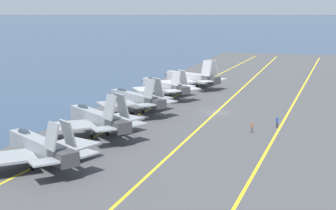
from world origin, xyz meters
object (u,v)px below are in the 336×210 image
at_px(parked_jet_nearest, 39,146).
at_px(parked_jet_second, 96,118).
at_px(parked_jet_third, 135,98).
at_px(crew_blue_vest, 277,121).
at_px(parked_jet_fifth, 190,77).
at_px(crew_brown_vest, 252,127).
at_px(parked_jet_fourth, 163,85).

height_order(parked_jet_nearest, parked_jet_second, parked_jet_second).
height_order(parked_jet_third, crew_blue_vest, parked_jet_third).
bearing_deg(parked_jet_fifth, crew_brown_vest, -152.83).
bearing_deg(parked_jet_fifth, parked_jet_third, 176.75).
bearing_deg(crew_blue_vest, parked_jet_fourth, 51.30).
bearing_deg(parked_jet_third, parked_jet_second, -178.67).
xyz_separation_m(parked_jet_fourth, crew_brown_vest, (-23.80, -21.07, -1.47)).
height_order(parked_jet_second, parked_jet_fifth, parked_jet_second).
height_order(parked_jet_third, crew_brown_vest, parked_jet_third).
bearing_deg(crew_blue_vest, crew_brown_vest, 145.18).
xyz_separation_m(parked_jet_fifth, crew_brown_vest, (-37.41, -19.20, -1.39)).
height_order(parked_jet_third, parked_jet_fourth, parked_jet_third).
bearing_deg(parked_jet_nearest, parked_jet_third, 0.21).
distance_m(parked_jet_second, parked_jet_fifth, 45.61).
relative_size(parked_jet_second, parked_jet_third, 1.03).
height_order(parked_jet_fourth, crew_blue_vest, parked_jet_fourth).
bearing_deg(parked_jet_nearest, parked_jet_fifth, -1.50).
xyz_separation_m(parked_jet_third, parked_jet_fifth, (29.67, -1.68, -0.27)).
xyz_separation_m(parked_jet_nearest, crew_blue_vest, (27.19, -23.86, -1.39)).
height_order(parked_jet_nearest, parked_jet_third, parked_jet_third).
relative_size(parked_jet_third, parked_jet_fifth, 0.91).
bearing_deg(crew_brown_vest, crew_blue_vest, -34.82).
relative_size(parked_jet_third, crew_brown_vest, 8.83).
height_order(parked_jet_fourth, parked_jet_fifth, parked_jet_fifth).
distance_m(parked_jet_third, crew_blue_vest, 24.25).
relative_size(parked_jet_fourth, crew_blue_vest, 8.95).
xyz_separation_m(parked_jet_nearest, crew_brown_vest, (22.75, -20.77, -1.41)).
xyz_separation_m(parked_jet_nearest, parked_jet_fourth, (46.55, 0.30, 0.07)).
height_order(parked_jet_fifth, crew_blue_vest, parked_jet_fifth).
relative_size(parked_jet_second, crew_brown_vest, 9.05).
bearing_deg(parked_jet_third, crew_blue_vest, -97.82).
bearing_deg(parked_jet_nearest, crew_blue_vest, -41.27).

